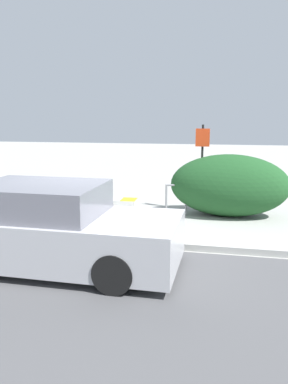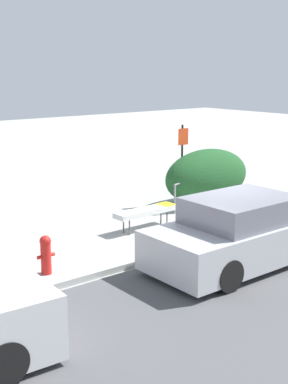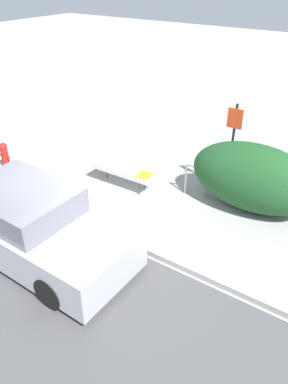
{
  "view_description": "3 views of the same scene",
  "coord_description": "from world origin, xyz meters",
  "px_view_note": "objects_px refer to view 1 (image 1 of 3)",
  "views": [
    {
      "loc": [
        2.35,
        -6.81,
        2.45
      ],
      "look_at": [
        0.64,
        1.2,
        0.84
      ],
      "focal_mm": 35.0,
      "sensor_mm": 36.0,
      "label": 1
    },
    {
      "loc": [
        -8.45,
        -7.94,
        3.85
      ],
      "look_at": [
        -1.11,
        1.16,
        1.13
      ],
      "focal_mm": 50.0,
      "sensor_mm": 36.0,
      "label": 2
    },
    {
      "loc": [
        4.7,
        -4.82,
        4.97
      ],
      "look_at": [
        0.69,
        0.98,
        0.65
      ],
      "focal_mm": 35.0,
      "sensor_mm": 36.0,
      "label": 3
    }
  ],
  "objects_px": {
    "bike_rack": "(176,197)",
    "sign_post": "(202,160)",
    "bench": "(102,201)",
    "parked_car_near": "(48,229)"
  },
  "relations": [
    {
      "from": "bike_rack",
      "to": "sign_post",
      "type": "xyz_separation_m",
      "value": [
        0.59,
        0.57,
        0.88
      ]
    },
    {
      "from": "bench",
      "to": "parked_car_near",
      "type": "bearing_deg",
      "value": -90.15
    },
    {
      "from": "bench",
      "to": "sign_post",
      "type": "distance_m",
      "value": 2.81
    },
    {
      "from": "bench",
      "to": "sign_post",
      "type": "xyz_separation_m",
      "value": [
        2.34,
        1.24,
        0.94
      ]
    },
    {
      "from": "bench",
      "to": "bike_rack",
      "type": "bearing_deg",
      "value": 19.68
    },
    {
      "from": "bench",
      "to": "parked_car_near",
      "type": "distance_m",
      "value": 3.06
    },
    {
      "from": "bench",
      "to": "parked_car_near",
      "type": "relative_size",
      "value": 0.4
    },
    {
      "from": "parked_car_near",
      "to": "bike_rack",
      "type": "bearing_deg",
      "value": 66.22
    },
    {
      "from": "bench",
      "to": "bike_rack",
      "type": "height_order",
      "value": "bike_rack"
    },
    {
      "from": "bike_rack",
      "to": "parked_car_near",
      "type": "relative_size",
      "value": 0.19
    }
  ]
}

